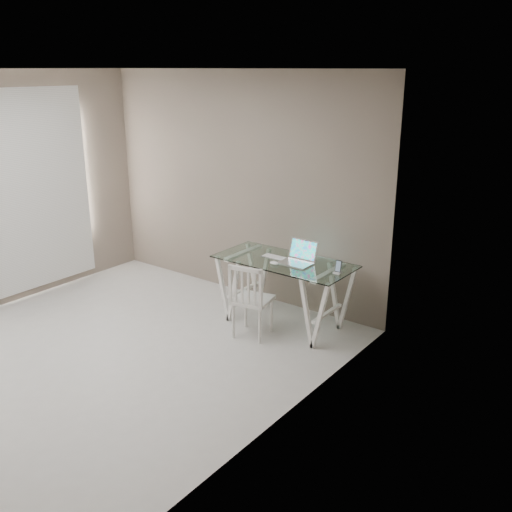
{
  "coord_description": "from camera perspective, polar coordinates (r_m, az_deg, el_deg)",
  "views": [
    {
      "loc": [
        4.23,
        -3.06,
        2.71
      ],
      "look_at": [
        0.87,
        1.43,
        0.85
      ],
      "focal_mm": 40.0,
      "sensor_mm": 36.0,
      "label": 1
    }
  ],
  "objects": [
    {
      "name": "chair",
      "position": [
        5.9,
        -0.63,
        -4.17
      ],
      "size": [
        0.45,
        0.45,
        0.82
      ],
      "rotation": [
        0.0,
        0.0,
        0.21
      ],
      "color": "silver",
      "rests_on": "ground"
    },
    {
      "name": "mouse",
      "position": [
        5.97,
        1.83,
        -0.71
      ],
      "size": [
        0.1,
        0.06,
        0.03
      ],
      "primitive_type": "ellipsoid",
      "color": "white",
      "rests_on": "desk"
    },
    {
      "name": "phone_dock",
      "position": [
        5.77,
        8.2,
        -1.39
      ],
      "size": [
        0.07,
        0.07,
        0.14
      ],
      "color": "white",
      "rests_on": "desk"
    },
    {
      "name": "room",
      "position": [
        5.38,
        -17.33,
        6.85
      ],
      "size": [
        4.5,
        4.52,
        2.71
      ],
      "color": "#B2B0AB",
      "rests_on": "ground"
    },
    {
      "name": "desk",
      "position": [
        6.22,
        2.77,
        -3.64
      ],
      "size": [
        1.5,
        0.7,
        0.75
      ],
      "color": "silver",
      "rests_on": "ground"
    },
    {
      "name": "laptop",
      "position": [
        6.04,
        4.31,
        -0.15
      ],
      "size": [
        0.33,
        0.3,
        0.23
      ],
      "color": "silver",
      "rests_on": "desk"
    },
    {
      "name": "keyboard",
      "position": [
        6.2,
        1.9,
        -0.12
      ],
      "size": [
        0.3,
        0.13,
        0.01
      ],
      "primitive_type": "cube",
      "color": "silver",
      "rests_on": "desk"
    }
  ]
}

